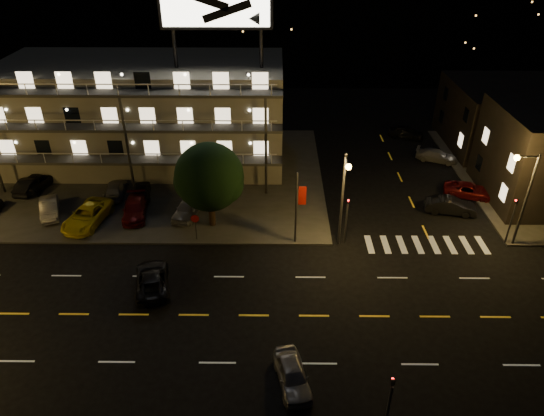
{
  "coord_description": "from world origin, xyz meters",
  "views": [
    {
      "loc": [
        3.44,
        -23.79,
        22.75
      ],
      "look_at": [
        3.13,
        8.0,
        3.51
      ],
      "focal_mm": 32.0,
      "sensor_mm": 36.0,
      "label": 1
    }
  ],
  "objects_px": {
    "road_car_east": "(292,375)",
    "road_car_west": "(152,279)",
    "lot_car_2": "(87,216)",
    "lot_car_7": "(115,189)",
    "lot_car_4": "(188,208)",
    "side_car_0": "(451,206)",
    "tree": "(209,179)"
  },
  "relations": [
    {
      "from": "lot_car_2",
      "to": "road_car_west",
      "type": "relative_size",
      "value": 1.12
    },
    {
      "from": "tree",
      "to": "side_car_0",
      "type": "relative_size",
      "value": 1.68
    },
    {
      "from": "road_car_east",
      "to": "road_car_west",
      "type": "height_order",
      "value": "road_car_west"
    },
    {
      "from": "lot_car_2",
      "to": "road_car_west",
      "type": "distance_m",
      "value": 10.9
    },
    {
      "from": "lot_car_4",
      "to": "tree",
      "type": "bearing_deg",
      "value": -19.5
    },
    {
      "from": "side_car_0",
      "to": "lot_car_7",
      "type": "bearing_deg",
      "value": 95.8
    },
    {
      "from": "tree",
      "to": "lot_car_7",
      "type": "distance_m",
      "value": 11.46
    },
    {
      "from": "lot_car_7",
      "to": "road_car_east",
      "type": "height_order",
      "value": "lot_car_7"
    },
    {
      "from": "lot_car_4",
      "to": "lot_car_7",
      "type": "bearing_deg",
      "value": 167.97
    },
    {
      "from": "lot_car_4",
      "to": "road_car_east",
      "type": "relative_size",
      "value": 1.1
    },
    {
      "from": "lot_car_2",
      "to": "side_car_0",
      "type": "relative_size",
      "value": 1.25
    },
    {
      "from": "tree",
      "to": "road_car_west",
      "type": "xyz_separation_m",
      "value": [
        -3.29,
        -8.03,
        -3.85
      ]
    },
    {
      "from": "lot_car_2",
      "to": "lot_car_7",
      "type": "relative_size",
      "value": 1.3
    },
    {
      "from": "tree",
      "to": "lot_car_2",
      "type": "bearing_deg",
      "value": 179.64
    },
    {
      "from": "road_car_west",
      "to": "lot_car_2",
      "type": "bearing_deg",
      "value": -60.86
    },
    {
      "from": "lot_car_2",
      "to": "lot_car_7",
      "type": "distance_m",
      "value": 4.98
    },
    {
      "from": "lot_car_7",
      "to": "lot_car_4",
      "type": "bearing_deg",
      "value": 147.15
    },
    {
      "from": "lot_car_2",
      "to": "lot_car_4",
      "type": "relative_size",
      "value": 1.26
    },
    {
      "from": "lot_car_4",
      "to": "lot_car_7",
      "type": "relative_size",
      "value": 1.03
    },
    {
      "from": "road_car_west",
      "to": "lot_car_4",
      "type": "bearing_deg",
      "value": -109.29
    },
    {
      "from": "lot_car_2",
      "to": "road_car_west",
      "type": "height_order",
      "value": "lot_car_2"
    },
    {
      "from": "lot_car_2",
      "to": "lot_car_4",
      "type": "xyz_separation_m",
      "value": [
        8.35,
        1.37,
        -0.02
      ]
    },
    {
      "from": "road_car_east",
      "to": "road_car_west",
      "type": "bearing_deg",
      "value": 127.88
    },
    {
      "from": "lot_car_4",
      "to": "side_car_0",
      "type": "height_order",
      "value": "lot_car_4"
    },
    {
      "from": "tree",
      "to": "lot_car_4",
      "type": "relative_size",
      "value": 1.68
    },
    {
      "from": "lot_car_2",
      "to": "road_car_east",
      "type": "bearing_deg",
      "value": -33.06
    },
    {
      "from": "tree",
      "to": "lot_car_2",
      "type": "relative_size",
      "value": 1.34
    },
    {
      "from": "side_car_0",
      "to": "road_car_east",
      "type": "xyz_separation_m",
      "value": [
        -14.51,
        -18.53,
        -0.04
      ]
    },
    {
      "from": "road_car_east",
      "to": "tree",
      "type": "bearing_deg",
      "value": 99.66
    },
    {
      "from": "tree",
      "to": "road_car_west",
      "type": "relative_size",
      "value": 1.51
    },
    {
      "from": "tree",
      "to": "lot_car_4",
      "type": "distance_m",
      "value": 4.5
    },
    {
      "from": "road_car_east",
      "to": "lot_car_4",
      "type": "bearing_deg",
      "value": 104.15
    }
  ]
}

